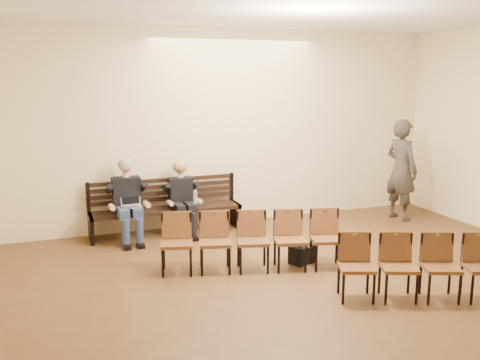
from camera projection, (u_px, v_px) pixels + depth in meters
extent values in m
plane|color=brown|center=(401.00, 345.00, 5.41)|extent=(10.00, 10.00, 0.00)
cube|color=beige|center=(232.00, 128.00, 9.66)|extent=(8.00, 0.02, 3.50)
cube|color=black|center=(167.00, 221.00, 9.17)|extent=(2.60, 0.90, 0.45)
cube|color=silver|center=(132.00, 209.00, 8.63)|extent=(0.35, 0.30, 0.23)
cylinder|color=silver|center=(195.00, 204.00, 8.93)|extent=(0.08, 0.08, 0.24)
cube|color=black|center=(302.00, 254.00, 7.76)|extent=(0.42, 0.36, 0.26)
imported|color=#36302C|center=(402.00, 162.00, 9.97)|extent=(0.66, 0.88, 2.18)
cube|color=brown|center=(253.00, 242.00, 7.42)|extent=(2.57, 1.10, 0.83)
cube|color=brown|center=(420.00, 268.00, 6.45)|extent=(1.97, 1.11, 0.80)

